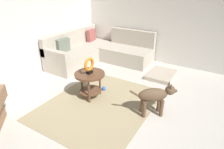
{
  "coord_description": "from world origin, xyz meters",
  "views": [
    {
      "loc": [
        -2.46,
        -1.16,
        2.19
      ],
      "look_at": [
        0.45,
        0.6,
        0.55
      ],
      "focal_mm": 31.52,
      "sensor_mm": 36.0,
      "label": 1
    }
  ],
  "objects_px": {
    "sectional_couch": "(98,52)",
    "dog_bed_mat": "(161,75)",
    "torus_sculpture": "(89,65)",
    "side_table": "(90,79)",
    "dog_toy_ball": "(104,88)",
    "dog": "(155,96)"
  },
  "relations": [
    {
      "from": "torus_sculpture",
      "to": "dog_bed_mat",
      "type": "xyz_separation_m",
      "value": [
        1.69,
        -0.94,
        -0.67
      ]
    },
    {
      "from": "sectional_couch",
      "to": "side_table",
      "type": "bearing_deg",
      "value": -149.34
    },
    {
      "from": "dog",
      "to": "dog_toy_ball",
      "type": "height_order",
      "value": "dog"
    },
    {
      "from": "side_table",
      "to": "dog_bed_mat",
      "type": "xyz_separation_m",
      "value": [
        1.69,
        -0.94,
        -0.37
      ]
    },
    {
      "from": "dog",
      "to": "side_table",
      "type": "bearing_deg",
      "value": -122.63
    },
    {
      "from": "side_table",
      "to": "torus_sculpture",
      "type": "height_order",
      "value": "torus_sculpture"
    },
    {
      "from": "torus_sculpture",
      "to": "dog",
      "type": "bearing_deg",
      "value": -84.67
    },
    {
      "from": "dog",
      "to": "dog_bed_mat",
      "type": "bearing_deg",
      "value": 155.57
    },
    {
      "from": "dog_bed_mat",
      "to": "dog",
      "type": "xyz_separation_m",
      "value": [
        -1.57,
        -0.38,
        0.33
      ]
    },
    {
      "from": "side_table",
      "to": "dog",
      "type": "relative_size",
      "value": 0.86
    },
    {
      "from": "sectional_couch",
      "to": "torus_sculpture",
      "type": "distance_m",
      "value": 2.02
    },
    {
      "from": "torus_sculpture",
      "to": "dog_bed_mat",
      "type": "relative_size",
      "value": 0.41
    },
    {
      "from": "torus_sculpture",
      "to": "dog_toy_ball",
      "type": "height_order",
      "value": "torus_sculpture"
    },
    {
      "from": "sectional_couch",
      "to": "torus_sculpture",
      "type": "bearing_deg",
      "value": -149.34
    },
    {
      "from": "sectional_couch",
      "to": "side_table",
      "type": "distance_m",
      "value": 1.98
    },
    {
      "from": "torus_sculpture",
      "to": "dog",
      "type": "relative_size",
      "value": 0.47
    },
    {
      "from": "side_table",
      "to": "dog_toy_ball",
      "type": "height_order",
      "value": "side_table"
    },
    {
      "from": "dog_bed_mat",
      "to": "dog_toy_ball",
      "type": "distance_m",
      "value": 1.58
    },
    {
      "from": "torus_sculpture",
      "to": "dog_toy_ball",
      "type": "xyz_separation_m",
      "value": [
        0.36,
        -0.09,
        -0.67
      ]
    },
    {
      "from": "dog_bed_mat",
      "to": "dog_toy_ball",
      "type": "height_order",
      "value": "dog_toy_ball"
    },
    {
      "from": "sectional_couch",
      "to": "dog_bed_mat",
      "type": "xyz_separation_m",
      "value": [
        -0.01,
        -1.94,
        -0.24
      ]
    },
    {
      "from": "dog_bed_mat",
      "to": "side_table",
      "type": "bearing_deg",
      "value": 151.09
    }
  ]
}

